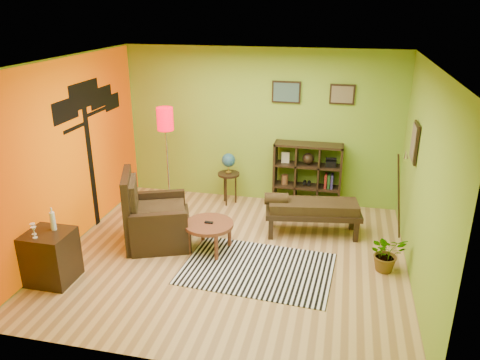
% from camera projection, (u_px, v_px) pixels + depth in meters
% --- Properties ---
extents(ground, '(5.00, 5.00, 0.00)m').
position_uv_depth(ground, '(232.00, 256.00, 6.90)').
color(ground, tan).
rests_on(ground, ground).
extents(room_shell, '(5.04, 4.54, 2.82)m').
position_uv_depth(room_shell, '(224.00, 138.00, 6.29)').
color(room_shell, '#81AE2F').
rests_on(room_shell, ground).
extents(zebra_rug, '(2.15, 1.54, 0.01)m').
position_uv_depth(zebra_rug, '(257.00, 268.00, 6.58)').
color(zebra_rug, white).
rests_on(zebra_rug, ground).
extents(coffee_table, '(0.73, 0.73, 0.47)m').
position_uv_depth(coffee_table, '(209.00, 227.00, 6.94)').
color(coffee_table, brown).
rests_on(coffee_table, ground).
extents(armchair, '(1.22, 1.21, 1.16)m').
position_uv_depth(armchair, '(154.00, 222.00, 7.19)').
color(armchair, black).
rests_on(armchair, ground).
extents(side_cabinet, '(0.60, 0.55, 1.03)m').
position_uv_depth(side_cabinet, '(50.00, 256.00, 6.19)').
color(side_cabinet, black).
rests_on(side_cabinet, ground).
extents(floor_lamp, '(0.28, 0.28, 1.88)m').
position_uv_depth(floor_lamp, '(166.00, 129.00, 7.82)').
color(floor_lamp, silver).
rests_on(floor_lamp, ground).
extents(globe_table, '(0.40, 0.40, 0.97)m').
position_uv_depth(globe_table, '(229.00, 166.00, 8.46)').
color(globe_table, black).
rests_on(globe_table, ground).
extents(cube_shelf, '(1.20, 0.35, 1.20)m').
position_uv_depth(cube_shelf, '(308.00, 176.00, 8.35)').
color(cube_shelf, black).
rests_on(cube_shelf, ground).
extents(bench, '(1.56, 0.76, 0.70)m').
position_uv_depth(bench, '(310.00, 209.00, 7.42)').
color(bench, black).
rests_on(bench, ground).
extents(potted_plant, '(0.64, 0.67, 0.42)m').
position_uv_depth(potted_plant, '(386.00, 257.00, 6.48)').
color(potted_plant, '#26661E').
rests_on(potted_plant, ground).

